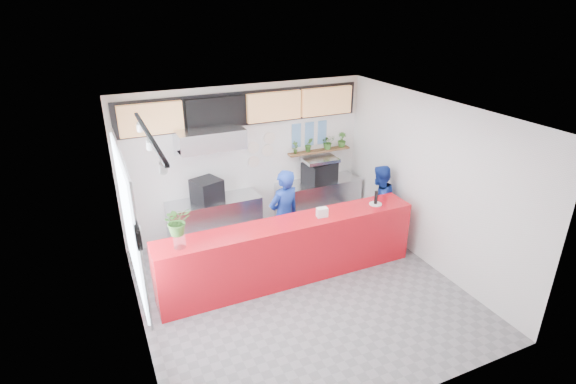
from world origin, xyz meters
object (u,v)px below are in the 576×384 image
object	(u,v)px
espresso_machine	(320,172)
staff_center	(284,216)
service_counter	(290,251)
staff_right	(378,203)
pepper_mill	(376,198)
panini_oven	(207,190)

from	to	relation	value
espresso_machine	staff_center	world-z (taller)	staff_center
staff_center	service_counter	bearing A→B (deg)	60.89
staff_center	staff_right	world-z (taller)	staff_center
staff_right	pepper_mill	bearing A→B (deg)	35.46
service_counter	espresso_machine	xyz separation A→B (m)	(1.52, 1.80, 0.56)
espresso_machine	pepper_mill	world-z (taller)	pepper_mill
panini_oven	espresso_machine	world-z (taller)	panini_oven
panini_oven	staff_center	distance (m)	1.61
panini_oven	pepper_mill	distance (m)	3.16
panini_oven	staff_right	distance (m)	3.33
staff_right	staff_center	bearing A→B (deg)	-16.55
staff_center	staff_right	size ratio (longest dim) A/B	1.13
panini_oven	staff_center	world-z (taller)	staff_center
staff_right	pepper_mill	distance (m)	0.89
service_counter	panini_oven	bearing A→B (deg)	116.87
panini_oven	staff_right	xyz separation A→B (m)	(3.08, -1.24, -0.34)
service_counter	pepper_mill	bearing A→B (deg)	-0.62
service_counter	panini_oven	xyz separation A→B (m)	(-0.91, 1.80, 0.57)
pepper_mill	panini_oven	bearing A→B (deg)	144.85
staff_center	staff_right	xyz separation A→B (m)	(1.98, -0.09, -0.10)
service_counter	staff_center	distance (m)	0.75
espresso_machine	staff_right	distance (m)	1.44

